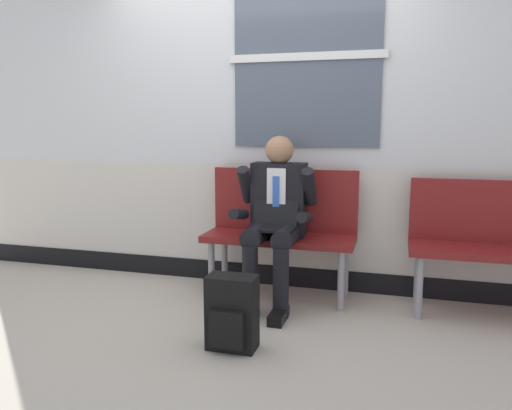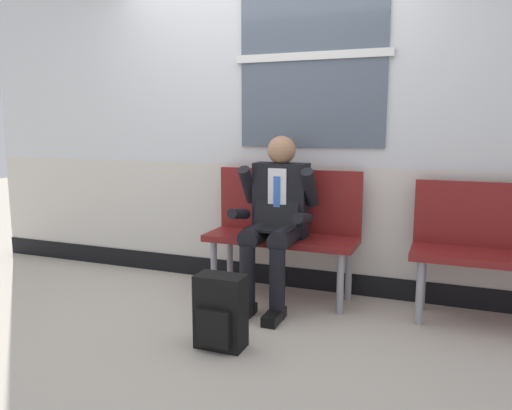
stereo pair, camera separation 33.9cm
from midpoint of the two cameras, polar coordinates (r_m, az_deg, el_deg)
The scene contains 5 objects.
ground_plane at distance 3.81m, azimuth -4.48°, elevation -11.18°, with size 18.00×18.00×0.00m, color #B2A899.
station_wall at distance 4.10m, azimuth -1.85°, elevation 9.37°, with size 5.59×0.17×2.68m.
bench_with_person at distance 3.85m, azimuth 0.39°, elevation -2.19°, with size 1.15×0.42×0.98m.
person_seated at distance 3.64m, azimuth -0.47°, elevation -1.26°, with size 0.57×0.70×1.24m.
backpack at distance 3.03m, azimuth -6.07°, elevation -12.29°, with size 0.29×0.21×0.45m.
Camera 1 is at (1.10, -3.40, 1.32)m, focal length 35.04 mm.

